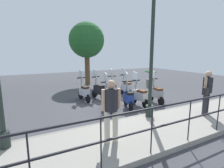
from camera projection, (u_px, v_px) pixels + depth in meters
ground_plane at (123, 102)px, 8.48m from camera, size 28.00×28.00×0.00m
promenade_walkway at (173, 124)px, 5.73m from camera, size 2.20×20.00×0.15m
fence_railing at (205, 109)px, 4.68m from camera, size 0.04×16.03×1.07m
lamp_post_near at (152, 56)px, 5.81m from camera, size 0.26×0.90×4.71m
pedestrian_with_bag at (207, 90)px, 6.20m from camera, size 0.40×0.63×1.59m
pedestrian_distant at (111, 106)px, 4.27m from camera, size 0.36×0.49×1.59m
tree_distant at (87, 41)px, 12.54m from camera, size 2.54×2.54×4.51m
potted_palm at (150, 79)px, 12.66m from camera, size 1.06×0.66×1.05m
scooter_near_0 at (156, 93)px, 8.22m from camera, size 1.23×0.44×1.54m
scooter_near_1 at (140, 96)px, 7.75m from camera, size 1.23×0.44×1.54m
scooter_near_2 at (128, 97)px, 7.45m from camera, size 1.20×0.55×1.54m
scooter_near_3 at (108, 98)px, 7.29m from camera, size 1.23×0.47×1.54m
scooter_far_0 at (126, 87)px, 9.67m from camera, size 1.23×0.44×1.54m
scooter_far_1 at (113, 89)px, 9.14m from camera, size 1.20×0.54×1.54m
scooter_far_2 at (99, 90)px, 8.90m from camera, size 1.22×0.49×1.54m
scooter_far_3 at (84, 91)px, 8.58m from camera, size 1.23×0.44×1.54m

